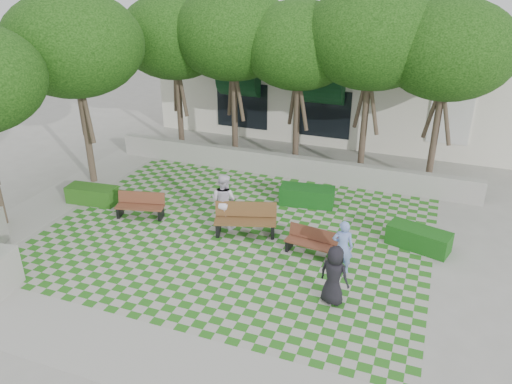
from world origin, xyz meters
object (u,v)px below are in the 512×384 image
at_px(bench_mid, 246,220).
at_px(hedge_west, 92,195).
at_px(bench_east, 311,243).
at_px(person_blue, 343,247).
at_px(hedge_midright, 307,196).
at_px(bench_west, 140,206).
at_px(hedge_east, 419,238).
at_px(person_white, 224,201).
at_px(person_dark, 334,275).

bearing_deg(bench_mid, hedge_west, 161.09).
relative_size(bench_east, person_blue, 0.98).
xyz_separation_m(hedge_west, person_blue, (9.37, -1.22, 0.50)).
relative_size(bench_east, hedge_west, 0.89).
height_order(hedge_midright, person_blue, person_blue).
height_order(bench_west, hedge_east, bench_west).
bearing_deg(bench_mid, hedge_east, -6.07).
xyz_separation_m(hedge_west, person_white, (5.19, 0.08, 0.61)).
height_order(bench_west, person_dark, person_dark).
bearing_deg(person_white, bench_east, 176.26).
distance_m(person_blue, person_white, 4.38).
distance_m(hedge_east, person_white, 6.20).
height_order(hedge_midright, hedge_west, hedge_midright).
bearing_deg(person_dark, bench_west, -2.48).
bearing_deg(hedge_west, bench_east, -4.13).
relative_size(hedge_midright, person_dark, 1.18).
distance_m(bench_east, bench_mid, 2.33).
xyz_separation_m(hedge_east, hedge_west, (-11.31, -0.90, -0.01)).
bearing_deg(bench_east, hedge_west, -176.67).
relative_size(bench_west, person_blue, 1.06).
height_order(person_blue, person_dark, person_dark).
bearing_deg(hedge_east, person_dark, -117.55).
bearing_deg(hedge_west, bench_west, -8.32).
distance_m(bench_mid, person_white, 0.99).
distance_m(hedge_west, person_dark, 9.83).
distance_m(bench_west, hedge_midright, 5.86).
bearing_deg(hedge_midright, bench_east, -72.50).
distance_m(hedge_west, person_blue, 9.46).
distance_m(bench_east, person_dark, 2.37).
distance_m(bench_west, person_blue, 7.18).
height_order(hedge_east, person_blue, person_blue).
bearing_deg(hedge_east, hedge_midright, 156.86).
bearing_deg(hedge_west, hedge_midright, 19.60).
xyz_separation_m(hedge_east, person_blue, (-1.94, -2.12, 0.49)).
relative_size(bench_east, person_dark, 0.98).
distance_m(bench_mid, bench_west, 3.80).
height_order(hedge_west, person_dark, person_dark).
bearing_deg(person_white, hedge_midright, -121.64).
distance_m(hedge_east, person_blue, 2.91).
distance_m(hedge_midright, hedge_west, 7.77).
xyz_separation_m(bench_mid, hedge_midright, (1.27, 2.76, -0.16)).
relative_size(person_blue, person_dark, 1.00).
height_order(hedge_east, hedge_west, hedge_east).
bearing_deg(person_white, hedge_west, 9.49).
height_order(bench_mid, hedge_east, bench_mid).
height_order(hedge_east, person_dark, person_dark).
bearing_deg(bench_mid, hedge_midright, 47.80).
height_order(hedge_midright, person_white, person_white).
distance_m(bench_west, person_dark, 7.58).
distance_m(hedge_east, hedge_midright, 4.33).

